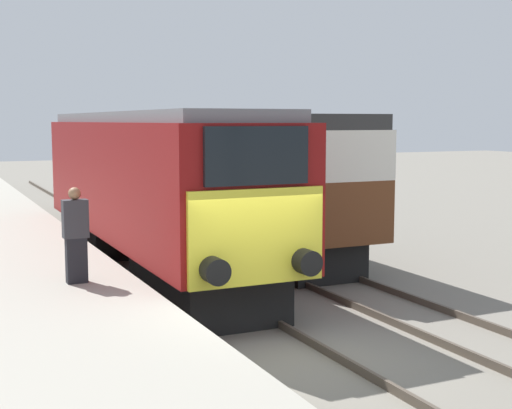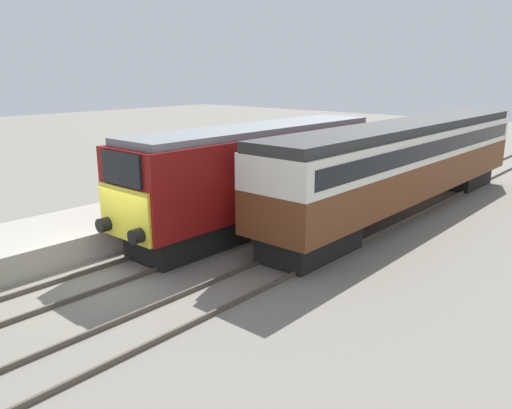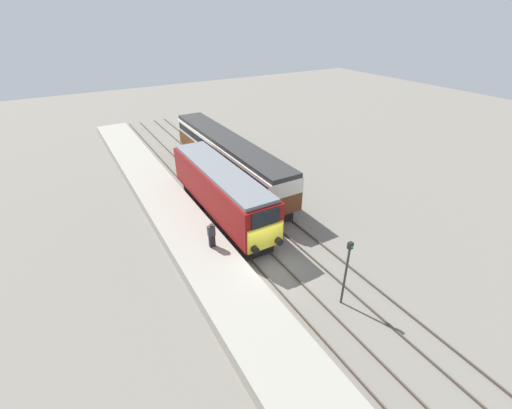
{
  "view_description": "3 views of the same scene",
  "coord_description": "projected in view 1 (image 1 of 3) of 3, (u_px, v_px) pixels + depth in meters",
  "views": [
    {
      "loc": [
        -5.03,
        -9.98,
        3.76
      ],
      "look_at": [
        0.0,
        0.8,
        2.36
      ],
      "focal_mm": 50.0,
      "sensor_mm": 36.0,
      "label": 1
    },
    {
      "loc": [
        12.45,
        -7.42,
        5.91
      ],
      "look_at": [
        1.7,
        4.8,
        1.6
      ],
      "focal_mm": 35.0,
      "sensor_mm": 36.0,
      "label": 2
    },
    {
      "loc": [
        -8.96,
        -13.47,
        13.7
      ],
      "look_at": [
        1.7,
        4.8,
        1.6
      ],
      "focal_mm": 24.0,
      "sensor_mm": 36.0,
      "label": 3
    }
  ],
  "objects": [
    {
      "name": "rails_far_track",
      "position": [
        309.0,
        272.0,
        17.45
      ],
      "size": [
        1.5,
        60.0,
        0.14
      ],
      "color": "#4C4238",
      "rests_on": "ground_plane"
    },
    {
      "name": "rails_near_track",
      "position": [
        177.0,
        286.0,
        16.02
      ],
      "size": [
        1.51,
        60.0,
        0.14
      ],
      "color": "#4C4238",
      "rests_on": "ground_plane"
    },
    {
      "name": "ground_plane",
      "position": [
        277.0,
        355.0,
        11.53
      ],
      "size": [
        120.0,
        120.0,
        0.0
      ],
      "primitive_type": "plane",
      "color": "slate"
    },
    {
      "name": "passenger_carriage",
      "position": [
        199.0,
        162.0,
        24.1
      ],
      "size": [
        2.75,
        18.53,
        3.92
      ],
      "color": "black",
      "rests_on": "ground_plane"
    },
    {
      "name": "person_on_platform",
      "position": [
        76.0,
        235.0,
        12.69
      ],
      "size": [
        0.44,
        0.26,
        1.72
      ],
      "color": "black",
      "rests_on": "platform_left"
    },
    {
      "name": "platform_left",
      "position": [
        8.0,
        259.0,
        17.29
      ],
      "size": [
        3.5,
        50.0,
        0.87
      ],
      "color": "#9E998C",
      "rests_on": "ground_plane"
    },
    {
      "name": "locomotive",
      "position": [
        151.0,
        185.0,
        17.52
      ],
      "size": [
        2.7,
        12.77,
        3.97
      ],
      "color": "black",
      "rests_on": "ground_plane"
    }
  ]
}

